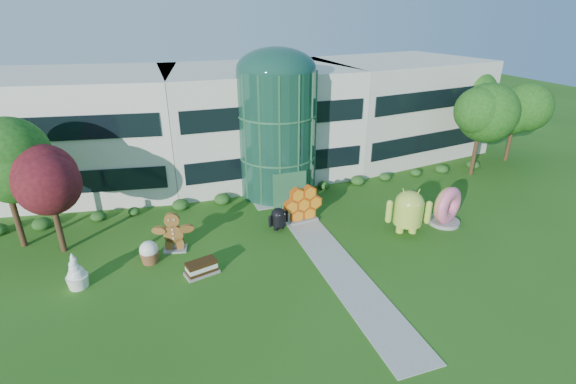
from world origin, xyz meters
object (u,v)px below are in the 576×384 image
object	(u,v)px
android_black	(279,217)
donut	(446,205)
android_green	(409,209)
gingerbread	(173,232)

from	to	relation	value
android_black	donut	distance (m)	11.70
android_black	android_green	bearing A→B (deg)	-37.17
android_black	donut	size ratio (longest dim) A/B	0.66
donut	gingerbread	world-z (taller)	donut
android_black	gingerbread	distance (m)	7.00
android_green	gingerbread	distance (m)	15.31
android_black	gingerbread	bearing A→B (deg)	168.17
android_black	donut	world-z (taller)	donut
donut	gingerbread	distance (m)	18.46
donut	android_green	bearing A→B (deg)	162.12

